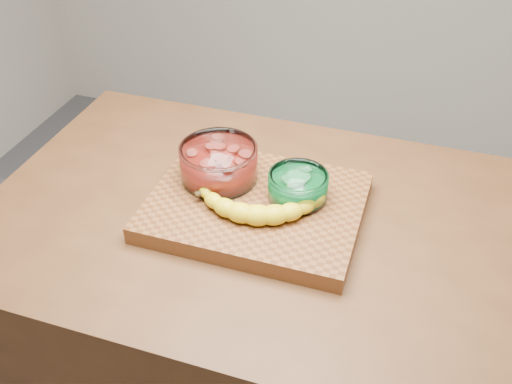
% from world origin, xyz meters
% --- Properties ---
extents(counter, '(1.20, 0.80, 0.90)m').
position_xyz_m(counter, '(0.00, 0.00, 0.45)').
color(counter, '#523018').
rests_on(counter, ground).
extents(cutting_board, '(0.45, 0.35, 0.04)m').
position_xyz_m(cutting_board, '(0.00, 0.00, 0.92)').
color(cutting_board, brown).
rests_on(cutting_board, counter).
extents(bowl_red, '(0.17, 0.17, 0.08)m').
position_xyz_m(bowl_red, '(-0.10, 0.05, 0.98)').
color(bowl_red, white).
rests_on(bowl_red, cutting_board).
extents(bowl_green, '(0.13, 0.13, 0.06)m').
position_xyz_m(bowl_green, '(0.08, 0.03, 0.97)').
color(bowl_green, white).
rests_on(bowl_green, cutting_board).
extents(banana, '(0.29, 0.16, 0.04)m').
position_xyz_m(banana, '(0.01, -0.03, 0.96)').
color(banana, yellow).
rests_on(banana, cutting_board).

